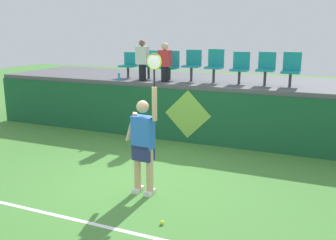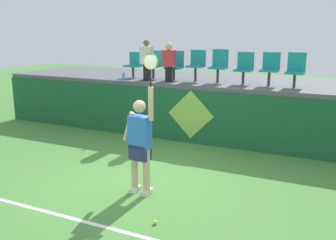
% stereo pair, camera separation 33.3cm
% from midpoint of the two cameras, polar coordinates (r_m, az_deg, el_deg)
% --- Properties ---
extents(ground_plane, '(40.00, 40.00, 0.00)m').
position_cam_midpoint_polar(ground_plane, '(7.64, -5.52, -9.23)').
color(ground_plane, '#478438').
extents(court_back_wall, '(12.82, 0.20, 1.39)m').
position_cam_midpoint_polar(court_back_wall, '(10.06, 2.74, 0.51)').
color(court_back_wall, '#195633').
rests_on(court_back_wall, ground_plane).
extents(spectator_platform, '(12.82, 3.02, 0.12)m').
position_cam_midpoint_polar(spectator_platform, '(11.29, 5.43, 5.76)').
color(spectator_platform, '#56565B').
rests_on(spectator_platform, court_back_wall).
extents(court_baseline_stripe, '(11.54, 0.08, 0.01)m').
position_cam_midpoint_polar(court_baseline_stripe, '(6.33, -13.37, -14.54)').
color(court_baseline_stripe, white).
rests_on(court_baseline_stripe, ground_plane).
extents(tennis_player, '(0.75, 0.29, 2.54)m').
position_cam_midpoint_polar(tennis_player, '(6.86, -5.04, -3.31)').
color(tennis_player, white).
rests_on(tennis_player, ground_plane).
extents(tennis_ball, '(0.07, 0.07, 0.07)m').
position_cam_midpoint_polar(tennis_ball, '(6.11, -2.50, -14.94)').
color(tennis_ball, '#D1E533').
rests_on(tennis_ball, ground_plane).
extents(water_bottle, '(0.07, 0.07, 0.22)m').
position_cam_midpoint_polar(water_bottle, '(10.94, -8.13, 6.34)').
color(water_bottle, '#338CE5').
rests_on(water_bottle, spectator_platform).
extents(stadium_chair_0, '(0.44, 0.42, 0.74)m').
position_cam_midpoint_polar(stadium_chair_0, '(11.59, -6.61, 8.27)').
color(stadium_chair_0, '#38383D').
rests_on(stadium_chair_0, spectator_platform).
extents(stadium_chair_1, '(0.44, 0.42, 0.81)m').
position_cam_midpoint_polar(stadium_chair_1, '(11.26, -3.58, 8.37)').
color(stadium_chair_1, '#38383D').
rests_on(stadium_chair_1, spectator_platform).
extents(stadium_chair_2, '(0.44, 0.42, 0.81)m').
position_cam_midpoint_polar(stadium_chair_2, '(10.99, -0.49, 8.21)').
color(stadium_chair_2, '#38383D').
rests_on(stadium_chair_2, spectator_platform).
extents(stadium_chair_3, '(0.44, 0.42, 0.85)m').
position_cam_midpoint_polar(stadium_chair_3, '(10.73, 2.73, 8.34)').
color(stadium_chair_3, '#38383D').
rests_on(stadium_chair_3, spectator_platform).
extents(stadium_chair_4, '(0.44, 0.42, 0.88)m').
position_cam_midpoint_polar(stadium_chair_4, '(10.53, 6.03, 8.21)').
color(stadium_chair_4, '#38383D').
rests_on(stadium_chair_4, spectator_platform).
extents(stadium_chair_5, '(0.44, 0.42, 0.83)m').
position_cam_midpoint_polar(stadium_chair_5, '(10.34, 9.73, 7.79)').
color(stadium_chair_5, '#38383D').
rests_on(stadium_chair_5, spectator_platform).
extents(stadium_chair_6, '(0.44, 0.42, 0.84)m').
position_cam_midpoint_polar(stadium_chair_6, '(10.20, 13.38, 7.64)').
color(stadium_chair_6, '#38383D').
rests_on(stadium_chair_6, spectator_platform).
extents(stadium_chair_7, '(0.44, 0.42, 0.85)m').
position_cam_midpoint_polar(stadium_chair_7, '(10.12, 16.86, 7.33)').
color(stadium_chair_7, '#38383D').
rests_on(stadium_chair_7, spectator_platform).
extents(spectator_0, '(0.34, 0.20, 1.06)m').
position_cam_midpoint_polar(spectator_0, '(10.61, -1.39, 8.66)').
color(spectator_0, black).
rests_on(spectator_0, spectator_platform).
extents(spectator_1, '(0.34, 0.20, 1.12)m').
position_cam_midpoint_polar(spectator_1, '(10.84, -4.71, 8.88)').
color(spectator_1, black).
rests_on(spectator_1, spectator_platform).
extents(wall_signage_mount, '(1.27, 0.01, 1.40)m').
position_cam_midpoint_polar(wall_signage_mount, '(10.18, 1.95, -3.37)').
color(wall_signage_mount, '#195633').
rests_on(wall_signage_mount, ground_plane).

